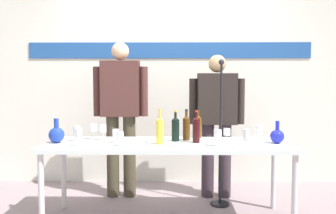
{
  "coord_description": "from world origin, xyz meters",
  "views": [
    {
      "loc": [
        0.05,
        -3.18,
        1.3
      ],
      "look_at": [
        0.0,
        0.15,
        1.06
      ],
      "focal_mm": 36.92,
      "sensor_mm": 36.0,
      "label": 1
    }
  ],
  "objects_px": {
    "wine_glass_left_3": "(116,133)",
    "wine_glass_right_2": "(258,134)",
    "wine_bottle_0": "(160,130)",
    "wine_glass_left_1": "(120,136)",
    "presenter_left": "(121,109)",
    "wine_glass_right_1": "(218,135)",
    "wine_bottle_1": "(186,127)",
    "wine_glass_left_4": "(79,134)",
    "wine_bottle_2": "(196,129)",
    "wine_glass_left_2": "(77,131)",
    "display_table": "(168,149)",
    "wine_bottle_4": "(198,126)",
    "wine_glass_right_4": "(246,135)",
    "presenter_right": "(217,116)",
    "wine_bottle_3": "(175,128)",
    "wine_glass_left_5": "(103,129)",
    "decanter_blue_right": "(277,136)",
    "wine_glass_right_3": "(259,130)",
    "wine_glass_right_0": "(227,132)",
    "microphone_stand": "(220,157)",
    "decanter_blue_left": "(57,134)",
    "wine_glass_left_0": "(93,128)"
  },
  "relations": [
    {
      "from": "microphone_stand",
      "to": "wine_glass_left_5",
      "type": "bearing_deg",
      "value": -167.32
    },
    {
      "from": "presenter_left",
      "to": "wine_glass_left_2",
      "type": "height_order",
      "value": "presenter_left"
    },
    {
      "from": "wine_bottle_1",
      "to": "wine_glass_left_1",
      "type": "xyz_separation_m",
      "value": [
        -0.6,
        -0.33,
        -0.04
      ]
    },
    {
      "from": "wine_bottle_1",
      "to": "wine_bottle_4",
      "type": "relative_size",
      "value": 1.04
    },
    {
      "from": "wine_bottle_0",
      "to": "wine_glass_left_1",
      "type": "relative_size",
      "value": 2.5
    },
    {
      "from": "wine_bottle_4",
      "to": "wine_bottle_2",
      "type": "bearing_deg",
      "value": -97.25
    },
    {
      "from": "display_table",
      "to": "wine_bottle_4",
      "type": "xyz_separation_m",
      "value": [
        0.3,
        0.3,
        0.18
      ]
    },
    {
      "from": "wine_bottle_0",
      "to": "wine_glass_left_2",
      "type": "distance_m",
      "value": 0.81
    },
    {
      "from": "wine_glass_right_4",
      "to": "wine_glass_right_1",
      "type": "bearing_deg",
      "value": 150.42
    },
    {
      "from": "decanter_blue_right",
      "to": "wine_glass_left_4",
      "type": "bearing_deg",
      "value": -174.53
    },
    {
      "from": "wine_glass_left_2",
      "to": "wine_glass_left_4",
      "type": "relative_size",
      "value": 0.95
    },
    {
      "from": "wine_glass_left_0",
      "to": "wine_glass_right_4",
      "type": "xyz_separation_m",
      "value": [
        1.4,
        -0.48,
        0.01
      ]
    },
    {
      "from": "presenter_left",
      "to": "wine_glass_left_3",
      "type": "bearing_deg",
      "value": -85.31
    },
    {
      "from": "microphone_stand",
      "to": "wine_glass_right_0",
      "type": "bearing_deg",
      "value": -88.05
    },
    {
      "from": "wine_glass_right_0",
      "to": "wine_glass_right_3",
      "type": "distance_m",
      "value": 0.3
    },
    {
      "from": "wine_bottle_0",
      "to": "wine_glass_left_1",
      "type": "distance_m",
      "value": 0.36
    },
    {
      "from": "wine_bottle_4",
      "to": "wine_glass_left_2",
      "type": "bearing_deg",
      "value": -169.04
    },
    {
      "from": "wine_glass_left_2",
      "to": "wine_glass_right_2",
      "type": "height_order",
      "value": "wine_glass_left_2"
    },
    {
      "from": "wine_bottle_1",
      "to": "wine_glass_left_4",
      "type": "height_order",
      "value": "wine_bottle_1"
    },
    {
      "from": "wine_glass_left_5",
      "to": "wine_glass_right_2",
      "type": "bearing_deg",
      "value": -8.96
    },
    {
      "from": "wine_bottle_1",
      "to": "wine_glass_left_4",
      "type": "xyz_separation_m",
      "value": [
        -0.96,
        -0.34,
        -0.02
      ]
    },
    {
      "from": "presenter_left",
      "to": "wine_glass_left_1",
      "type": "bearing_deg",
      "value": -81.85
    },
    {
      "from": "decanter_blue_right",
      "to": "wine_glass_right_1",
      "type": "distance_m",
      "value": 0.59
    },
    {
      "from": "presenter_left",
      "to": "wine_bottle_1",
      "type": "xyz_separation_m",
      "value": [
        0.72,
        -0.52,
        -0.14
      ]
    },
    {
      "from": "wine_bottle_3",
      "to": "wine_glass_left_5",
      "type": "distance_m",
      "value": 0.71
    },
    {
      "from": "wine_glass_left_0",
      "to": "wine_glass_left_4",
      "type": "bearing_deg",
      "value": -96.21
    },
    {
      "from": "wine_bottle_2",
      "to": "wine_glass_left_0",
      "type": "height_order",
      "value": "wine_bottle_2"
    },
    {
      "from": "wine_glass_left_3",
      "to": "microphone_stand",
      "type": "bearing_deg",
      "value": 22.69
    },
    {
      "from": "presenter_left",
      "to": "microphone_stand",
      "type": "distance_m",
      "value": 1.22
    },
    {
      "from": "decanter_blue_left",
      "to": "wine_glass_left_1",
      "type": "distance_m",
      "value": 0.64
    },
    {
      "from": "wine_glass_right_1",
      "to": "decanter_blue_left",
      "type": "bearing_deg",
      "value": 174.2
    },
    {
      "from": "wine_glass_left_0",
      "to": "wine_glass_right_1",
      "type": "bearing_deg",
      "value": -16.88
    },
    {
      "from": "display_table",
      "to": "wine_glass_right_3",
      "type": "relative_size",
      "value": 14.15
    },
    {
      "from": "wine_bottle_2",
      "to": "wine_bottle_4",
      "type": "distance_m",
      "value": 0.29
    },
    {
      "from": "wine_glass_left_0",
      "to": "wine_glass_left_1",
      "type": "distance_m",
      "value": 0.49
    },
    {
      "from": "wine_glass_right_0",
      "to": "wine_glass_right_4",
      "type": "xyz_separation_m",
      "value": [
        0.1,
        -0.36,
        0.03
      ]
    },
    {
      "from": "presenter_right",
      "to": "wine_bottle_3",
      "type": "distance_m",
      "value": 0.75
    },
    {
      "from": "wine_bottle_0",
      "to": "wine_glass_right_1",
      "type": "height_order",
      "value": "wine_bottle_0"
    },
    {
      "from": "wine_glass_right_4",
      "to": "presenter_right",
      "type": "bearing_deg",
      "value": 97.34
    },
    {
      "from": "wine_bottle_2",
      "to": "wine_glass_left_4",
      "type": "distance_m",
      "value": 1.07
    },
    {
      "from": "wine_glass_right_0",
      "to": "wine_glass_right_1",
      "type": "xyz_separation_m",
      "value": [
        -0.12,
        -0.23,
        0.01
      ]
    },
    {
      "from": "wine_glass_right_2",
      "to": "decanter_blue_right",
      "type": "bearing_deg",
      "value": 21.43
    },
    {
      "from": "wine_glass_left_1",
      "to": "wine_glass_right_4",
      "type": "xyz_separation_m",
      "value": [
        1.08,
        -0.12,
        0.03
      ]
    },
    {
      "from": "decanter_blue_left",
      "to": "wine_glass_right_0",
      "type": "bearing_deg",
      "value": 2.98
    },
    {
      "from": "wine_glass_left_3",
      "to": "wine_glass_right_2",
      "type": "relative_size",
      "value": 0.97
    },
    {
      "from": "wine_bottle_2",
      "to": "wine_bottle_0",
      "type": "bearing_deg",
      "value": -165.64
    },
    {
      "from": "decanter_blue_right",
      "to": "wine_glass_left_4",
      "type": "height_order",
      "value": "decanter_blue_right"
    },
    {
      "from": "decanter_blue_left",
      "to": "wine_glass_left_2",
      "type": "bearing_deg",
      "value": 28.07
    },
    {
      "from": "wine_bottle_4",
      "to": "wine_glass_right_0",
      "type": "xyz_separation_m",
      "value": [
        0.26,
        -0.23,
        -0.03
      ]
    },
    {
      "from": "wine_bottle_1",
      "to": "wine_glass_right_1",
      "type": "distance_m",
      "value": 0.41
    }
  ]
}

